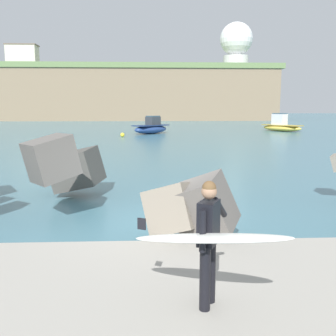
{
  "coord_description": "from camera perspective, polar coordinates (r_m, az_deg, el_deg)",
  "views": [
    {
      "loc": [
        -0.14,
        -9.34,
        2.97
      ],
      "look_at": [
        0.32,
        0.5,
        1.4
      ],
      "focal_mm": 40.4,
      "sensor_mm": 36.0,
      "label": 1
    }
  ],
  "objects": [
    {
      "name": "ground_plane",
      "position": [
        9.8,
        -1.74,
        -8.59
      ],
      "size": [
        400.0,
        400.0,
        0.0
      ],
      "primitive_type": "plane",
      "color": "#42707F"
    },
    {
      "name": "walkway_path",
      "position": [
        6.05,
        -1.07,
        -19.05
      ],
      "size": [
        48.0,
        4.4,
        0.24
      ],
      "primitive_type": "cube",
      "color": "#9E998E",
      "rests_on": "ground"
    },
    {
      "name": "breakwater_jetty",
      "position": [
        11.06,
        -18.22,
        -1.58
      ],
      "size": [
        28.12,
        6.24,
        2.31
      ],
      "color": "#605B56",
      "rests_on": "ground"
    },
    {
      "name": "surfer_with_board",
      "position": [
        5.12,
        6.12,
        -10.31
      ],
      "size": [
        2.04,
        1.53,
        1.78
      ],
      "color": "black",
      "rests_on": "walkway_path"
    },
    {
      "name": "boat_near_centre",
      "position": [
        50.94,
        16.72,
        6.12
      ],
      "size": [
        4.71,
        5.84,
        2.31
      ],
      "color": "#EAC64C",
      "rests_on": "ground"
    },
    {
      "name": "boat_mid_left",
      "position": [
        44.09,
        -2.56,
        6.08
      ],
      "size": [
        4.79,
        4.88,
        2.07
      ],
      "color": "navy",
      "rests_on": "ground"
    },
    {
      "name": "mooring_buoy_inner",
      "position": [
        39.33,
        -6.89,
        4.99
      ],
      "size": [
        0.44,
        0.44,
        0.44
      ],
      "color": "yellow",
      "rests_on": "ground"
    },
    {
      "name": "headland_bluff",
      "position": [
        102.41,
        -8.01,
        10.96
      ],
      "size": [
        79.7,
        31.46,
        13.0
      ],
      "color": "#847056",
      "rests_on": "ground"
    },
    {
      "name": "radar_dome",
      "position": [
        101.82,
        10.25,
        18.07
      ],
      "size": [
        8.22,
        8.22,
        11.24
      ],
      "color": "silver",
      "rests_on": "headland_bluff"
    },
    {
      "name": "station_building_west",
      "position": [
        111.61,
        -21.09,
        15.33
      ],
      "size": [
        8.11,
        4.39,
        6.55
      ],
      "color": "beige",
      "rests_on": "headland_bluff"
    },
    {
      "name": "station_building_central",
      "position": [
        112.92,
        -20.76,
        15.24
      ],
      "size": [
        4.42,
        5.54,
        6.42
      ],
      "color": "#B2ADA3",
      "rests_on": "headland_bluff"
    }
  ]
}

